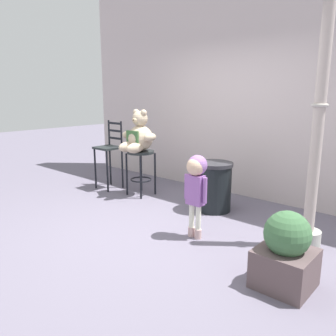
{
  "coord_description": "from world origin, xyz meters",
  "views": [
    {
      "loc": [
        2.78,
        -2.83,
        1.66
      ],
      "look_at": [
        -0.29,
        0.64,
        0.62
      ],
      "focal_mm": 36.32,
      "sensor_mm": 36.0,
      "label": 1
    }
  ],
  "objects_px": {
    "teddy_bear": "(139,136)",
    "trash_bin": "(214,186)",
    "planter_with_shrub": "(286,253)",
    "child_walking": "(196,179)",
    "lamppost": "(315,154)",
    "bar_stool_with_teddy": "(141,163)",
    "bar_chair_empty": "(109,151)"
  },
  "relations": [
    {
      "from": "teddy_bear",
      "to": "lamppost",
      "type": "bearing_deg",
      "value": -2.07
    },
    {
      "from": "teddy_bear",
      "to": "trash_bin",
      "type": "bearing_deg",
      "value": 8.29
    },
    {
      "from": "bar_stool_with_teddy",
      "to": "bar_chair_empty",
      "type": "xyz_separation_m",
      "value": [
        -0.71,
        -0.07,
        0.13
      ]
    },
    {
      "from": "bar_chair_empty",
      "to": "teddy_bear",
      "type": "bearing_deg",
      "value": 2.73
    },
    {
      "from": "bar_stool_with_teddy",
      "to": "trash_bin",
      "type": "distance_m",
      "value": 1.35
    },
    {
      "from": "trash_bin",
      "to": "lamppost",
      "type": "relative_size",
      "value": 0.27
    },
    {
      "from": "trash_bin",
      "to": "lamppost",
      "type": "height_order",
      "value": "lamppost"
    },
    {
      "from": "teddy_bear",
      "to": "lamppost",
      "type": "height_order",
      "value": "lamppost"
    },
    {
      "from": "planter_with_shrub",
      "to": "bar_stool_with_teddy",
      "type": "bearing_deg",
      "value": 159.55
    },
    {
      "from": "planter_with_shrub",
      "to": "lamppost",
      "type": "bearing_deg",
      "value": 98.26
    },
    {
      "from": "planter_with_shrub",
      "to": "bar_chair_empty",
      "type": "bearing_deg",
      "value": 164.3
    },
    {
      "from": "trash_bin",
      "to": "planter_with_shrub",
      "type": "xyz_separation_m",
      "value": [
        1.57,
        -1.24,
        -0.04
      ]
    },
    {
      "from": "bar_chair_empty",
      "to": "trash_bin",
      "type": "bearing_deg",
      "value": 6.36
    },
    {
      "from": "child_walking",
      "to": "trash_bin",
      "type": "xyz_separation_m",
      "value": [
        -0.37,
        0.93,
        -0.35
      ]
    },
    {
      "from": "teddy_bear",
      "to": "bar_chair_empty",
      "type": "height_order",
      "value": "teddy_bear"
    },
    {
      "from": "teddy_bear",
      "to": "planter_with_shrub",
      "type": "height_order",
      "value": "teddy_bear"
    },
    {
      "from": "child_walking",
      "to": "bar_chair_empty",
      "type": "xyz_separation_m",
      "value": [
        -2.41,
        0.7,
        -0.05
      ]
    },
    {
      "from": "bar_chair_empty",
      "to": "child_walking",
      "type": "bearing_deg",
      "value": -16.21
    },
    {
      "from": "child_walking",
      "to": "bar_chair_empty",
      "type": "relative_size",
      "value": 0.83
    },
    {
      "from": "trash_bin",
      "to": "planter_with_shrub",
      "type": "height_order",
      "value": "trash_bin"
    },
    {
      "from": "trash_bin",
      "to": "planter_with_shrub",
      "type": "distance_m",
      "value": 2.01
    },
    {
      "from": "bar_stool_with_teddy",
      "to": "lamppost",
      "type": "bearing_deg",
      "value": -2.76
    },
    {
      "from": "teddy_bear",
      "to": "planter_with_shrub",
      "type": "bearing_deg",
      "value": -19.87
    },
    {
      "from": "trash_bin",
      "to": "bar_chair_empty",
      "type": "xyz_separation_m",
      "value": [
        -2.03,
        -0.23,
        0.31
      ]
    },
    {
      "from": "teddy_bear",
      "to": "planter_with_shrub",
      "type": "distance_m",
      "value": 3.15
    },
    {
      "from": "teddy_bear",
      "to": "trash_bin",
      "type": "height_order",
      "value": "teddy_bear"
    },
    {
      "from": "trash_bin",
      "to": "bar_chair_empty",
      "type": "height_order",
      "value": "bar_chair_empty"
    },
    {
      "from": "trash_bin",
      "to": "child_walking",
      "type": "bearing_deg",
      "value": -68.21
    },
    {
      "from": "child_walking",
      "to": "bar_stool_with_teddy",
      "type": "bearing_deg",
      "value": 178.53
    },
    {
      "from": "planter_with_shrub",
      "to": "child_walking",
      "type": "bearing_deg",
      "value": 165.31
    },
    {
      "from": "child_walking",
      "to": "bar_chair_empty",
      "type": "height_order",
      "value": "bar_chair_empty"
    },
    {
      "from": "trash_bin",
      "to": "lamppost",
      "type": "xyz_separation_m",
      "value": [
        1.44,
        -0.29,
        0.68
      ]
    }
  ]
}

